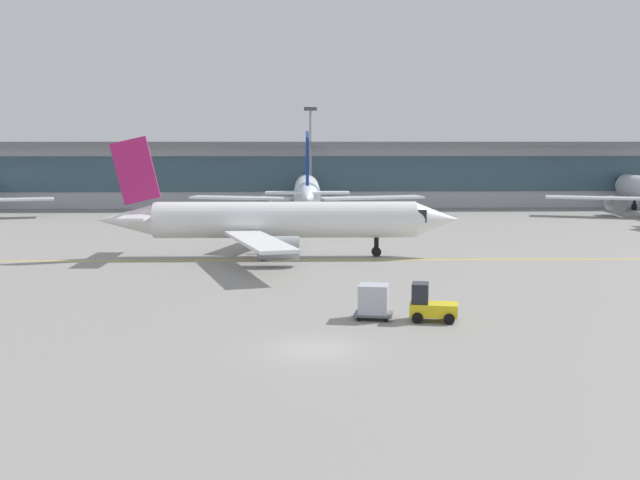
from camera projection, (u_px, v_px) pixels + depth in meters
name	position (u px, v px, depth m)	size (l,w,h in m)	color
ground_plane	(316.00, 349.00, 38.67)	(400.00, 400.00, 0.00)	gray
taxiway_centreline_stripe	(285.00, 260.00, 67.13)	(110.00, 0.36, 0.01)	yellow
terminal_concourse	(299.00, 173.00, 121.16)	(187.51, 11.00, 9.60)	#B2B7BC
gate_airplane_1	(307.00, 191.00, 105.67)	(30.53, 32.75, 10.87)	white
taxiing_regional_jet	(281.00, 221.00, 68.73)	(30.77, 28.69, 10.22)	white
baggage_tug	(430.00, 305.00, 44.59)	(2.83, 2.04, 2.10)	yellow
cargo_dolly_lead	(374.00, 300.00, 45.07)	(2.38, 1.98, 1.94)	#595B60
apron_light_mast_1	(310.00, 154.00, 114.56)	(1.80, 0.36, 14.42)	gray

